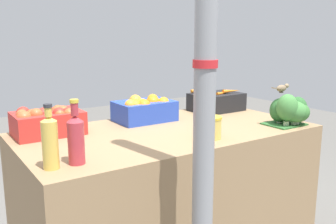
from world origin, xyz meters
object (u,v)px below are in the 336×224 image
at_px(apple_crate, 48,121).
at_px(broccoli_pile, 291,111).
at_px(juice_bottle_golden, 50,141).
at_px(orange_crate, 145,109).
at_px(carrot_crate, 216,101).
at_px(juice_bottle_ruby, 76,138).
at_px(pickle_jar, 211,127).
at_px(sparrow_bird, 282,88).
at_px(support_pole, 205,94).

distance_m(apple_crate, broccoli_pile, 1.37).
bearing_deg(juice_bottle_golden, orange_crate, 35.62).
distance_m(carrot_crate, juice_bottle_ruby, 1.32).
distance_m(orange_crate, juice_bottle_ruby, 0.82).
height_order(juice_bottle_ruby, pickle_jar, juice_bottle_ruby).
distance_m(juice_bottle_ruby, sparrow_bird, 1.26).
bearing_deg(juice_bottle_ruby, pickle_jar, -0.62).
relative_size(support_pole, orange_crate, 6.53).
distance_m(broccoli_pile, juice_bottle_ruby, 1.29).
height_order(orange_crate, sparrow_bird, sparrow_bird).
relative_size(carrot_crate, sparrow_bird, 2.57).
relative_size(juice_bottle_ruby, pickle_jar, 2.33).
relative_size(support_pole, carrot_crate, 6.53).
bearing_deg(orange_crate, juice_bottle_golden, -144.38).
distance_m(juice_bottle_golden, sparrow_bird, 1.36).
bearing_deg(sparrow_bird, juice_bottle_ruby, -176.85).
distance_m(pickle_jar, sparrow_bird, 0.57).
xyz_separation_m(carrot_crate, broccoli_pile, (0.07, -0.58, 0.02)).
bearing_deg(juice_bottle_golden, pickle_jar, -0.54).
xyz_separation_m(support_pole, sparrow_bird, (0.87, 0.36, -0.09)).
bearing_deg(apple_crate, juice_bottle_golden, -104.95).
bearing_deg(juice_bottle_golden, support_pole, -36.08).
height_order(apple_crate, broccoli_pile, broccoli_pile).
xyz_separation_m(support_pole, orange_crate, (0.25, 0.88, -0.23)).
bearing_deg(broccoli_pile, juice_bottle_ruby, 177.89).
distance_m(juice_bottle_ruby, pickle_jar, 0.71).
xyz_separation_m(broccoli_pile, juice_bottle_golden, (-1.39, 0.05, 0.02)).
bearing_deg(carrot_crate, pickle_jar, -133.01).
relative_size(apple_crate, broccoli_pile, 1.51).
xyz_separation_m(juice_bottle_ruby, pickle_jar, (0.71, -0.01, -0.05)).
relative_size(broccoli_pile, juice_bottle_ruby, 0.86).
bearing_deg(sparrow_bird, support_pole, -154.75).
bearing_deg(apple_crate, carrot_crate, 0.25).
relative_size(orange_crate, pickle_jar, 3.02).
distance_m(apple_crate, juice_bottle_golden, 0.55).
bearing_deg(support_pole, juice_bottle_golden, 143.92).
bearing_deg(broccoli_pile, carrot_crate, 97.31).
distance_m(apple_crate, juice_bottle_ruby, 0.53).
xyz_separation_m(apple_crate, pickle_jar, (0.67, -0.53, -0.02)).
xyz_separation_m(orange_crate, juice_bottle_ruby, (-0.63, -0.52, 0.04)).
height_order(juice_bottle_golden, sparrow_bird, juice_bottle_golden).
bearing_deg(orange_crate, pickle_jar, -81.48).
xyz_separation_m(juice_bottle_golden, pickle_jar, (0.81, -0.01, -0.05)).
bearing_deg(carrot_crate, sparrow_bird, -85.59).
bearing_deg(broccoli_pile, orange_crate, 138.95).
xyz_separation_m(carrot_crate, juice_bottle_golden, (-1.32, -0.53, 0.05)).
relative_size(support_pole, apple_crate, 6.53).
height_order(apple_crate, juice_bottle_golden, juice_bottle_golden).
distance_m(orange_crate, carrot_crate, 0.58).
distance_m(orange_crate, juice_bottle_golden, 0.90).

